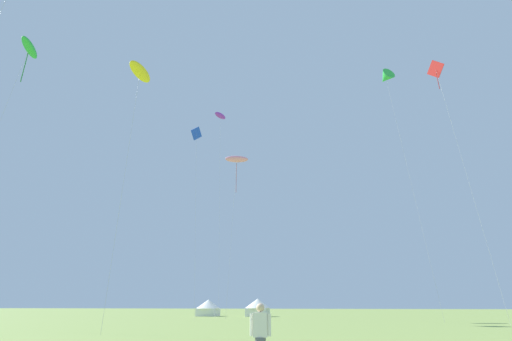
{
  "coord_description": "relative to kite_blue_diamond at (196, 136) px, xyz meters",
  "views": [
    {
      "loc": [
        8.46,
        -2.67,
        1.68
      ],
      "look_at": [
        0.0,
        32.0,
        14.85
      ],
      "focal_mm": 25.69,
      "sensor_mm": 36.0,
      "label": 1
    }
  ],
  "objects": [
    {
      "name": "kite_green_delta",
      "position": [
        26.99,
        1.96,
        6.88
      ],
      "size": [
        3.29,
        3.57,
        32.6
      ],
      "color": "green",
      "rests_on": "ground"
    },
    {
      "name": "kite_purple_parafoil",
      "position": [
        -0.82,
        11.94,
        9.77
      ],
      "size": [
        2.76,
        3.67,
        34.95
      ],
      "color": "purple",
      "rests_on": "ground"
    },
    {
      "name": "festival_tent_left",
      "position": [
        -3.31,
        16.55,
        -23.13
      ],
      "size": [
        3.99,
        3.99,
        2.6
      ],
      "color": "white",
      "rests_on": "ground"
    },
    {
      "name": "kite_yellow_parafoil",
      "position": [
        3.96,
        -21.32,
        -4.37
      ],
      "size": [
        1.56,
        3.38,
        20.79
      ],
      "color": "yellow",
      "rests_on": "ground"
    },
    {
      "name": "kite_blue_diamond",
      "position": [
        0.0,
        0.0,
        0.0
      ],
      "size": [
        2.32,
        2.46,
        26.1
      ],
      "color": "blue",
      "rests_on": "ground"
    },
    {
      "name": "kite_pink_parafoil",
      "position": [
        4.44,
        5.57,
        -1.82
      ],
      "size": [
        3.78,
        2.44,
        23.38
      ],
      "color": "pink",
      "rests_on": "ground"
    },
    {
      "name": "festival_tent_right",
      "position": [
        5.11,
        16.55,
        -23.07
      ],
      "size": [
        4.16,
        4.16,
        2.7
      ],
      "color": "white",
      "rests_on": "ground"
    },
    {
      "name": "person_spectator",
      "position": [
        17.33,
        -34.25,
        -23.72
      ],
      "size": [
        0.57,
        0.28,
        1.73
      ],
      "color": "#565B66",
      "rests_on": "ground"
    },
    {
      "name": "kite_red_diamond",
      "position": [
        31.63,
        -4.29,
        2.62
      ],
      "size": [
        1.95,
        3.14,
        28.87
      ],
      "color": "red",
      "rests_on": "ground"
    },
    {
      "name": "kite_green_parafoil",
      "position": [
        -13.82,
        -17.0,
        4.88
      ],
      "size": [
        3.26,
        4.16,
        30.21
      ],
      "color": "green",
      "rests_on": "ground"
    }
  ]
}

